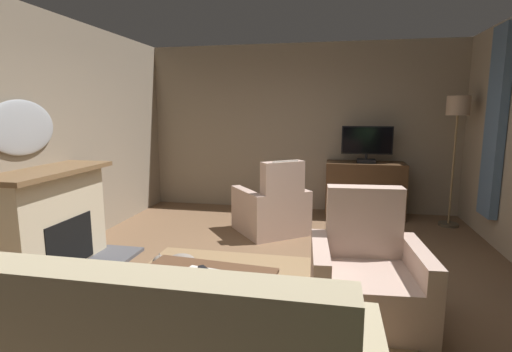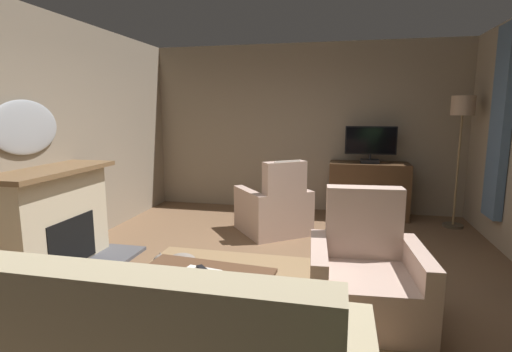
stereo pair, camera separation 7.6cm
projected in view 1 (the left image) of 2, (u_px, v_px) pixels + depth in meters
name	position (u px, v px, depth m)	size (l,w,h in m)	color
ground_plane	(268.00, 290.00, 3.78)	(5.80, 6.99, 0.04)	brown
wall_back	(300.00, 128.00, 6.68)	(5.80, 0.10, 2.81)	gray
wall_left	(18.00, 140.00, 4.05)	(0.10, 6.99, 2.81)	gray
curtain_panel_far	(495.00, 123.00, 4.83)	(0.10, 0.44, 2.36)	slate
rug_central	(257.00, 288.00, 3.76)	(2.65, 1.77, 0.01)	#8E704C
fireplace	(52.00, 223.00, 4.12)	(0.93, 1.49, 1.10)	#4C4C51
wall_mirror_oval	(22.00, 128.00, 4.00)	(0.06, 0.91, 0.57)	#B2B7BF
tv_cabinet	(364.00, 191.00, 6.29)	(1.23, 0.58, 0.88)	#352315
television	(367.00, 143.00, 6.11)	(0.78, 0.20, 0.58)	black
coffee_table	(205.00, 280.00, 3.07)	(1.12, 0.69, 0.42)	brown
tv_remote	(205.00, 270.00, 3.13)	(0.17, 0.05, 0.02)	black
folded_newspaper	(201.00, 273.00, 3.09)	(0.30, 0.22, 0.01)	silver
armchair_in_far_corner	(272.00, 210.00, 5.46)	(1.19, 1.19, 1.07)	#BC9E8E
armchair_facing_sofa	(367.00, 278.00, 3.24)	(0.98, 0.94, 1.05)	#BC9E8E
cat	(177.00, 263.00, 4.11)	(0.63, 0.34, 0.23)	gray
floor_lamp	(457.00, 121.00, 5.57)	(0.31, 0.31, 1.91)	#4C4233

